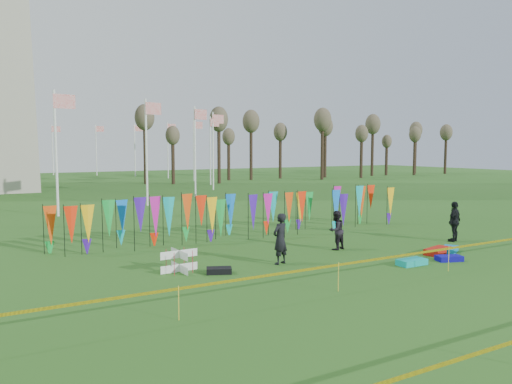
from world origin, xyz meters
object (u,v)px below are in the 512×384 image
person_mid (336,230)px  kite_bag_red (438,251)px  kite_bag_blue (449,258)px  person_left (280,239)px  box_kite (179,261)px  kite_bag_black (219,270)px  person_right (454,221)px  kite_bag_turquoise (412,262)px  kite_bag_teal (449,250)px

person_mid → kite_bag_red: size_ratio=1.22×
kite_bag_blue → kite_bag_red: kite_bag_red is taller
person_left → kite_bag_blue: person_left is taller
box_kite → kite_bag_black: 1.45m
box_kite → person_mid: 7.30m
person_right → kite_bag_turquoise: person_right is taller
kite_bag_red → box_kite: bearing=166.5°
person_right → kite_bag_blue: size_ratio=1.93×
box_kite → person_mid: person_mid is taller
person_left → person_right: (9.53, -0.22, -0.02)m
box_kite → person_right: person_right is taller
person_mid → kite_bag_teal: bearing=130.2°
kite_bag_red → kite_bag_teal: kite_bag_red is taller
box_kite → kite_bag_blue: bearing=-20.1°
kite_bag_black → kite_bag_blue: bearing=-17.5°
box_kite → kite_bag_turquoise: 8.62m
person_left → kite_bag_turquoise: 5.00m
kite_bag_black → kite_bag_teal: 10.06m
person_mid → person_right: person_right is taller
kite_bag_turquoise → kite_bag_blue: 1.80m
box_kite → kite_bag_turquoise: size_ratio=0.70×
person_mid → person_right: size_ratio=0.89×
box_kite → person_left: person_left is taller
person_mid → kite_bag_turquoise: (0.66, -3.65, -0.73)m
person_right → kite_bag_blue: person_right is taller
person_mid → kite_bag_black: 6.29m
kite_bag_turquoise → kite_bag_teal: size_ratio=0.98×
box_kite → person_left: (3.75, -0.74, 0.57)m
person_mid → kite_bag_black: (-6.14, -1.17, -0.74)m
person_left → kite_bag_black: (-2.61, -0.11, -0.87)m
kite_bag_red → kite_bag_blue: bearing=-121.5°
kite_bag_turquoise → kite_bag_blue: kite_bag_turquoise is taller
kite_bag_turquoise → kite_bag_black: bearing=160.0°
kite_bag_red → kite_bag_black: size_ratio=1.58×
kite_bag_red → kite_bag_teal: 0.68m
person_left → person_right: person_left is taller
person_left → kite_bag_black: 2.75m
box_kite → kite_bag_teal: 11.34m
kite_bag_turquoise → kite_bag_black: kite_bag_turquoise is taller
kite_bag_turquoise → kite_bag_black: (-6.80, 2.48, -0.01)m
kite_bag_black → box_kite: bearing=143.3°
person_left → kite_bag_red: 6.92m
person_right → kite_bag_black: 12.16m
kite_bag_turquoise → kite_bag_blue: size_ratio=1.16×
kite_bag_blue → kite_bag_teal: size_ratio=0.84×
person_left → kite_bag_red: bearing=146.8°
kite_bag_blue → kite_bag_teal: bearing=38.7°
person_left → kite_bag_blue: bearing=136.3°
kite_bag_teal → kite_bag_black: bearing=170.6°
person_mid → kite_bag_turquoise: person_mid is taller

